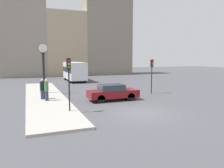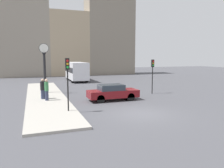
{
  "view_description": "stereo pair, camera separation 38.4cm",
  "coord_description": "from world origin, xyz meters",
  "views": [
    {
      "loc": [
        -7.11,
        -12.54,
        3.76
      ],
      "look_at": [
        -0.09,
        5.39,
        1.38
      ],
      "focal_mm": 35.0,
      "sensor_mm": 36.0,
      "label": 1
    },
    {
      "loc": [
        -6.75,
        -12.67,
        3.76
      ],
      "look_at": [
        -0.09,
        5.39,
        1.38
      ],
      "focal_mm": 35.0,
      "sensor_mm": 36.0,
      "label": 2
    }
  ],
  "objects": [
    {
      "name": "building_row",
      "position": [
        0.32,
        33.02,
        7.43
      ],
      "size": [
        29.1,
        5.0,
        16.25
      ],
      "color": "gray",
      "rests_on": "ground_plane"
    },
    {
      "name": "sedan_car",
      "position": [
        -0.23,
        4.9,
        0.72
      ],
      "size": [
        4.38,
        1.7,
        1.41
      ],
      "color": "maroon",
      "rests_on": "ground_plane"
    },
    {
      "name": "traffic_light_near",
      "position": [
        -4.53,
        1.88,
        2.7
      ],
      "size": [
        0.26,
        0.24,
        3.54
      ],
      "color": "black",
      "rests_on": "sidewalk_corner"
    },
    {
      "name": "bus_distant",
      "position": [
        -0.14,
        21.37,
        1.67
      ],
      "size": [
        2.45,
        7.07,
        2.94
      ],
      "color": "silver",
      "rests_on": "ground_plane"
    },
    {
      "name": "pedestrian_black_jacket",
      "position": [
        -5.92,
        6.96,
        1.01
      ],
      "size": [
        0.42,
        0.42,
        1.75
      ],
      "color": "#2D334C",
      "rests_on": "sidewalk_corner"
    },
    {
      "name": "traffic_light_far",
      "position": [
        4.83,
        6.76,
        2.53
      ],
      "size": [
        0.26,
        0.24,
        3.51
      ],
      "color": "black",
      "rests_on": "ground_plane"
    },
    {
      "name": "ground_plane",
      "position": [
        0.0,
        0.0,
        0.0
      ],
      "size": [
        120.0,
        120.0,
        0.0
      ],
      "primitive_type": "plane",
      "color": "#47474C"
    },
    {
      "name": "pedestrian_green_hoodie",
      "position": [
        -5.65,
        6.1,
        1.08
      ],
      "size": [
        0.33,
        0.33,
        1.82
      ],
      "color": "#2D334C",
      "rests_on": "sidewalk_corner"
    },
    {
      "name": "street_clock",
      "position": [
        -5.51,
        10.46,
        2.8
      ],
      "size": [
        0.95,
        0.32,
        4.97
      ],
      "color": "black",
      "rests_on": "sidewalk_corner"
    },
    {
      "name": "sidewalk_corner",
      "position": [
        -5.61,
        8.55,
        0.07
      ],
      "size": [
        3.38,
        21.1,
        0.15
      ],
      "primitive_type": "cube",
      "color": "#A39E93",
      "rests_on": "ground_plane"
    }
  ]
}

